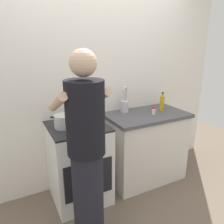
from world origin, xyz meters
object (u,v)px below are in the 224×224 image
object	(u,v)px
stove_range	(79,163)
oil_bottle	(162,103)
mixing_bowl	(91,121)
utensil_crock	(125,104)
spice_bottle	(154,111)
person	(87,157)
pot	(63,121)

from	to	relation	value
stove_range	oil_bottle	bearing A→B (deg)	0.98
mixing_bowl	utensil_crock	size ratio (longest dim) A/B	0.83
oil_bottle	spice_bottle	bearing A→B (deg)	-157.17
utensil_crock	person	world-z (taller)	person
spice_bottle	person	world-z (taller)	person
pot	oil_bottle	distance (m)	1.28
pot	person	xyz separation A→B (m)	(0.02, -0.61, -0.11)
spice_bottle	stove_range	bearing A→B (deg)	176.41
utensil_crock	spice_bottle	size ratio (longest dim) A/B	3.60
pot	mixing_bowl	size ratio (longest dim) A/B	0.93
stove_range	oil_bottle	size ratio (longest dim) A/B	3.74
spice_bottle	person	xyz separation A→B (m)	(-1.08, -0.55, -0.08)
mixing_bowl	spice_bottle	bearing A→B (deg)	-1.13
stove_range	spice_bottle	size ratio (longest dim) A/B	9.80
stove_range	oil_bottle	xyz separation A→B (m)	(1.14, 0.02, 0.55)
oil_bottle	person	xyz separation A→B (m)	(-1.27, -0.63, -0.14)
mixing_bowl	oil_bottle	size ratio (longest dim) A/B	1.15
stove_range	spice_bottle	xyz separation A→B (m)	(0.95, -0.06, 0.49)
stove_range	pot	world-z (taller)	pot
mixing_bowl	spice_bottle	distance (m)	0.81
mixing_bowl	spice_bottle	world-z (taller)	spice_bottle
stove_range	person	xyz separation A→B (m)	(-0.12, -0.61, 0.41)
spice_bottle	oil_bottle	size ratio (longest dim) A/B	0.38
pot	utensil_crock	distance (m)	0.85
pot	oil_bottle	world-z (taller)	oil_bottle
spice_bottle	pot	bearing A→B (deg)	176.48
stove_range	person	world-z (taller)	person
pot	person	bearing A→B (deg)	-88.55
utensil_crock	spice_bottle	world-z (taller)	utensil_crock
person	spice_bottle	bearing A→B (deg)	26.86
pot	person	distance (m)	0.62
pot	oil_bottle	size ratio (longest dim) A/B	1.07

